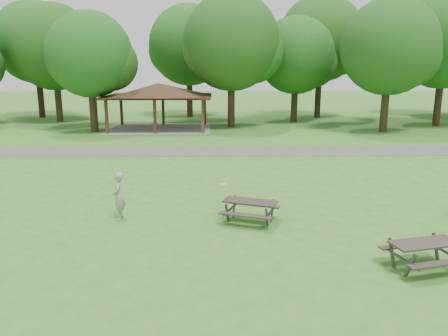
# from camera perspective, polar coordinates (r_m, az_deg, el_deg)

# --- Properties ---
(ground) EXTENTS (160.00, 160.00, 0.00)m
(ground) POSITION_cam_1_polar(r_m,az_deg,el_deg) (13.35, -4.04, -9.42)
(ground) COLOR #326D1F
(ground) RESTS_ON ground
(asphalt_path) EXTENTS (120.00, 3.20, 0.02)m
(asphalt_path) POSITION_cam_1_polar(r_m,az_deg,el_deg) (26.81, -2.53, 2.19)
(asphalt_path) COLOR #47474A
(asphalt_path) RESTS_ON ground
(pavilion) EXTENTS (8.60, 7.01, 3.76)m
(pavilion) POSITION_cam_1_polar(r_m,az_deg,el_deg) (36.67, -8.54, 9.84)
(pavilion) COLOR #381E14
(pavilion) RESTS_ON ground
(tree_row_c) EXTENTS (8.19, 7.80, 10.67)m
(tree_row_c) POSITION_cam_1_polar(r_m,az_deg,el_deg) (43.86, -21.17, 14.20)
(tree_row_c) COLOR black
(tree_row_c) RESTS_ON ground
(tree_row_d) EXTENTS (6.93, 6.60, 9.27)m
(tree_row_d) POSITION_cam_1_polar(r_m,az_deg,el_deg) (36.14, -16.98, 13.68)
(tree_row_d) COLOR black
(tree_row_d) RESTS_ON ground
(tree_row_e) EXTENTS (8.40, 8.00, 11.02)m
(tree_row_e) POSITION_cam_1_polar(r_m,az_deg,el_deg) (37.39, 1.14, 15.75)
(tree_row_e) COLOR black
(tree_row_e) RESTS_ON ground
(tree_row_f) EXTENTS (7.35, 7.00, 9.55)m
(tree_row_f) POSITION_cam_1_polar(r_m,az_deg,el_deg) (41.50, 9.49, 14.02)
(tree_row_f) COLOR black
(tree_row_f) RESTS_ON ground
(tree_row_g) EXTENTS (7.77, 7.40, 10.25)m
(tree_row_g) POSITION_cam_1_polar(r_m,az_deg,el_deg) (36.87, 20.92, 14.24)
(tree_row_g) COLOR black
(tree_row_g) RESTS_ON ground
(tree_row_h) EXTENTS (8.61, 8.20, 11.37)m
(tree_row_h) POSITION_cam_1_polar(r_m,az_deg,el_deg) (42.56, 26.99, 14.39)
(tree_row_h) COLOR black
(tree_row_h) RESTS_ON ground
(tree_deep_a) EXTENTS (8.40, 8.00, 11.38)m
(tree_deep_a) POSITION_cam_1_polar(r_m,az_deg,el_deg) (48.20, -23.25, 14.56)
(tree_deep_a) COLOR black
(tree_deep_a) RESTS_ON ground
(tree_deep_b) EXTENTS (8.40, 8.00, 11.13)m
(tree_deep_b) POSITION_cam_1_polar(r_m,az_deg,el_deg) (45.44, -4.49, 15.39)
(tree_deep_b) COLOR black
(tree_deep_b) RESTS_ON ground
(tree_deep_c) EXTENTS (8.82, 8.40, 11.90)m
(tree_deep_c) POSITION_cam_1_polar(r_m,az_deg,el_deg) (45.59, 12.63, 15.82)
(tree_deep_c) COLOR black
(tree_deep_c) RESTS_ON ground
(tree_deep_d) EXTENTS (8.40, 8.00, 11.27)m
(tree_deep_d) POSITION_cam_1_polar(r_m,az_deg,el_deg) (51.49, 26.83, 13.96)
(tree_deep_d) COLOR black
(tree_deep_d) RESTS_ON ground
(picnic_table_middle) EXTENTS (2.15, 1.95, 0.77)m
(picnic_table_middle) POSITION_cam_1_polar(r_m,az_deg,el_deg) (14.65, 3.42, -4.97)
(picnic_table_middle) COLOR #2A231E
(picnic_table_middle) RESTS_ON ground
(picnic_table_far) EXTENTS (2.05, 1.79, 0.77)m
(picnic_table_far) POSITION_cam_1_polar(r_m,az_deg,el_deg) (12.46, 24.72, -9.55)
(picnic_table_far) COLOR #2C2520
(picnic_table_far) RESTS_ON ground
(frisbee_in_flight) EXTENTS (0.35, 0.35, 0.02)m
(frisbee_in_flight) POSITION_cam_1_polar(r_m,az_deg,el_deg) (14.75, -0.05, -2.12)
(frisbee_in_flight) COLOR yellow
(frisbee_in_flight) RESTS_ON ground
(frisbee_thrower) EXTENTS (0.44, 0.62, 1.63)m
(frisbee_thrower) POSITION_cam_1_polar(r_m,az_deg,el_deg) (15.28, -13.60, -3.56)
(frisbee_thrower) COLOR #979799
(frisbee_thrower) RESTS_ON ground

